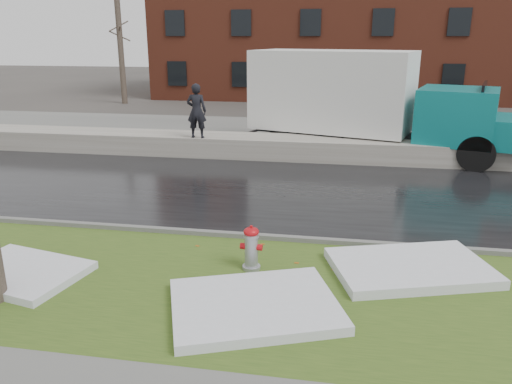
# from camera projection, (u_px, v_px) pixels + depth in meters

# --- Properties ---
(ground) EXTENTS (120.00, 120.00, 0.00)m
(ground) POSITION_uv_depth(u_px,v_px,m) (232.00, 258.00, 9.91)
(ground) COLOR #47423D
(ground) RESTS_ON ground
(verge) EXTENTS (60.00, 4.50, 0.04)m
(verge) POSITION_uv_depth(u_px,v_px,m) (217.00, 287.00, 8.73)
(verge) COLOR #334D19
(verge) RESTS_ON ground
(road) EXTENTS (60.00, 7.00, 0.03)m
(road) POSITION_uv_depth(u_px,v_px,m) (266.00, 191.00, 14.14)
(road) COLOR black
(road) RESTS_ON ground
(parking_lot) EXTENTS (60.00, 9.00, 0.03)m
(parking_lot) POSITION_uv_depth(u_px,v_px,m) (295.00, 135.00, 22.13)
(parking_lot) COLOR slate
(parking_lot) RESTS_ON ground
(curb) EXTENTS (60.00, 0.15, 0.14)m
(curb) POSITION_uv_depth(u_px,v_px,m) (242.00, 236.00, 10.83)
(curb) COLOR slate
(curb) RESTS_ON ground
(snowbank) EXTENTS (60.00, 1.60, 0.75)m
(snowbank) POSITION_uv_depth(u_px,v_px,m) (284.00, 147.00, 17.98)
(snowbank) COLOR #A39E95
(snowbank) RESTS_ON ground
(brick_building) EXTENTS (26.00, 12.00, 10.00)m
(brick_building) POSITION_uv_depth(u_px,v_px,m) (346.00, 24.00, 36.29)
(brick_building) COLOR maroon
(brick_building) RESTS_ON ground
(bg_tree_left) EXTENTS (1.40, 1.62, 6.50)m
(bg_tree_left) POSITION_uv_depth(u_px,v_px,m) (121.00, 50.00, 31.54)
(bg_tree_left) COLOR brown
(bg_tree_left) RESTS_ON ground
(bg_tree_center) EXTENTS (1.40, 1.62, 6.50)m
(bg_tree_center) POSITION_uv_depth(u_px,v_px,m) (227.00, 49.00, 34.33)
(bg_tree_center) COLOR brown
(bg_tree_center) RESTS_ON ground
(fire_hydrant) EXTENTS (0.42, 0.36, 0.87)m
(fire_hydrant) POSITION_uv_depth(u_px,v_px,m) (251.00, 246.00, 9.25)
(fire_hydrant) COLOR #9A9BA1
(fire_hydrant) RESTS_ON verge
(box_truck) EXTENTS (11.21, 5.11, 3.73)m
(box_truck) POSITION_uv_depth(u_px,v_px,m) (363.00, 100.00, 18.34)
(box_truck) COLOR black
(box_truck) RESTS_ON ground
(worker) EXTENTS (0.72, 0.49, 1.91)m
(worker) POSITION_uv_depth(u_px,v_px,m) (197.00, 111.00, 17.51)
(worker) COLOR black
(worker) RESTS_ON snowbank
(snow_patch_near) EXTENTS (3.14, 2.79, 0.16)m
(snow_patch_near) POSITION_uv_depth(u_px,v_px,m) (255.00, 305.00, 7.95)
(snow_patch_near) COLOR silver
(snow_patch_near) RESTS_ON verge
(snow_patch_far) EXTENTS (2.49, 2.03, 0.14)m
(snow_patch_far) POSITION_uv_depth(u_px,v_px,m) (20.00, 273.00, 9.08)
(snow_patch_far) COLOR silver
(snow_patch_far) RESTS_ON verge
(snow_patch_side) EXTENTS (3.21, 2.56, 0.18)m
(snow_patch_side) POSITION_uv_depth(u_px,v_px,m) (410.00, 268.00, 9.23)
(snow_patch_side) COLOR silver
(snow_patch_side) RESTS_ON verge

